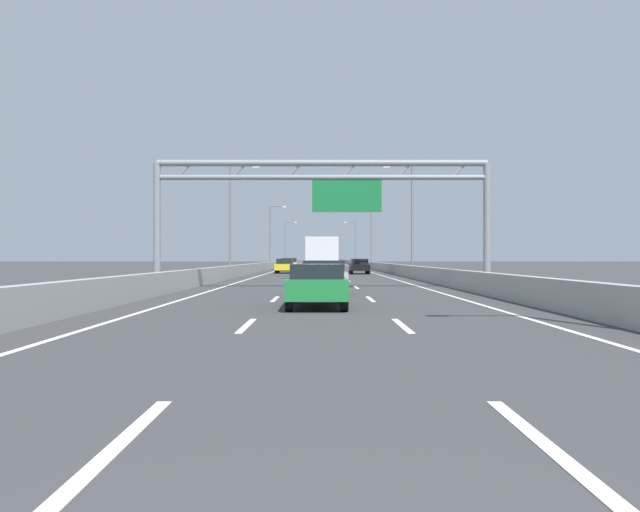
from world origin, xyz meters
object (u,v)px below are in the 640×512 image
(streetlamp_right_far, at_px, (368,232))
(streetlamp_right_mid, at_px, (408,212))
(streetlamp_right_distant, at_px, (353,240))
(sign_gantry, at_px, (324,191))
(silver_car, at_px, (322,277))
(black_car, at_px, (358,266))
(green_car, at_px, (316,285))
(red_car, at_px, (320,262))
(box_truck, at_px, (320,256))
(white_car, at_px, (288,264))
(streetlamp_left_mid, at_px, (231,212))
(yellow_car, at_px, (284,266))
(streetlamp_left_far, at_px, (270,232))
(streetlamp_left_distant, at_px, (285,240))

(streetlamp_right_far, bearing_deg, streetlamp_right_mid, -90.00)
(streetlamp_right_distant, bearing_deg, sign_gantry, -93.99)
(silver_car, xyz_separation_m, black_car, (3.59, 32.80, 0.00))
(streetlamp_right_far, bearing_deg, green_car, -95.92)
(streetlamp_right_far, relative_size, black_car, 2.30)
(sign_gantry, xyz_separation_m, streetlamp_right_far, (7.31, 63.38, 0.55))
(red_car, xyz_separation_m, box_truck, (-0.04, -68.64, 0.96))
(silver_car, distance_m, red_car, 91.59)
(black_car, height_order, white_car, white_car)
(streetlamp_right_distant, relative_size, white_car, 2.05)
(streetlamp_left_mid, xyz_separation_m, streetlamp_right_mid, (14.93, 0.00, 0.00))
(streetlamp_right_mid, distance_m, red_car, 65.98)
(sign_gantry, height_order, red_car, sign_gantry)
(silver_car, xyz_separation_m, green_car, (-0.25, -6.21, -0.03))
(sign_gantry, xyz_separation_m, green_car, (-0.35, -10.54, -4.14))
(box_truck, bearing_deg, black_car, 69.92)
(yellow_car, bearing_deg, white_car, 90.65)
(black_car, distance_m, yellow_car, 7.67)
(white_car, xyz_separation_m, yellow_car, (0.12, -10.67, -0.03))
(streetlamp_left_far, distance_m, streetlamp_right_distant, 44.12)
(streetlamp_right_distant, bearing_deg, green_car, -93.80)
(streetlamp_right_mid, height_order, silver_car, streetlamp_right_mid)
(black_car, bearing_deg, sign_gantry, -96.97)
(sign_gantry, xyz_separation_m, streetlamp_left_distant, (-7.62, 104.90, 0.55))
(streetlamp_left_distant, height_order, silver_car, streetlamp_left_distant)
(sign_gantry, relative_size, silver_car, 3.92)
(silver_car, bearing_deg, green_car, -92.27)
(white_car, relative_size, box_truck, 0.61)
(streetlamp_right_mid, distance_m, streetlamp_right_distant, 83.04)
(streetlamp_right_mid, xyz_separation_m, black_car, (-3.83, 6.61, -4.66))
(sign_gantry, xyz_separation_m, black_car, (3.48, 28.47, -4.11))
(silver_car, bearing_deg, sign_gantry, 88.60)
(streetlamp_right_mid, xyz_separation_m, green_car, (-7.66, -32.40, -4.68))
(streetlamp_right_mid, bearing_deg, yellow_car, 140.13)
(yellow_car, distance_m, box_truck, 13.01)
(red_car, bearing_deg, streetlamp_right_mid, -83.56)
(black_car, distance_m, red_car, 58.90)
(box_truck, bearing_deg, sign_gantry, -89.64)
(streetlamp_right_distant, xyz_separation_m, white_car, (-11.16, -63.15, -4.62))
(sign_gantry, xyz_separation_m, yellow_car, (-3.73, 31.08, -4.11))
(silver_car, relative_size, green_car, 0.92)
(sign_gantry, height_order, silver_car, sign_gantry)
(black_car, bearing_deg, box_truck, -110.08)
(silver_car, height_order, green_car, silver_car)
(streetlamp_left_distant, relative_size, yellow_car, 2.08)
(streetlamp_right_far, bearing_deg, streetlamp_left_mid, -109.78)
(yellow_car, height_order, red_car, red_car)
(black_car, bearing_deg, streetlamp_left_mid, -149.25)
(streetlamp_left_mid, height_order, box_truck, streetlamp_left_mid)
(black_car, height_order, green_car, black_car)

